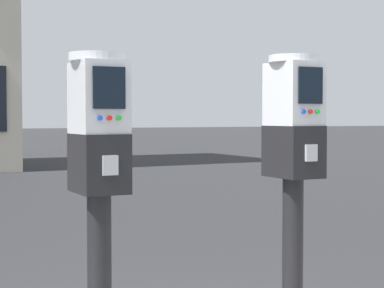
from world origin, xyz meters
TOP-DOWN VIEW (x-y plane):
  - parking_meter_near_kerb at (-0.46, -0.35)m, footprint 0.22×0.25m
  - parking_meter_twin_adjacent at (0.41, -0.35)m, footprint 0.22×0.25m

SIDE VIEW (x-z plane):
  - parking_meter_near_kerb at x=-0.46m, z-range 0.41..1.86m
  - parking_meter_twin_adjacent at x=0.41m, z-range 0.42..1.89m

